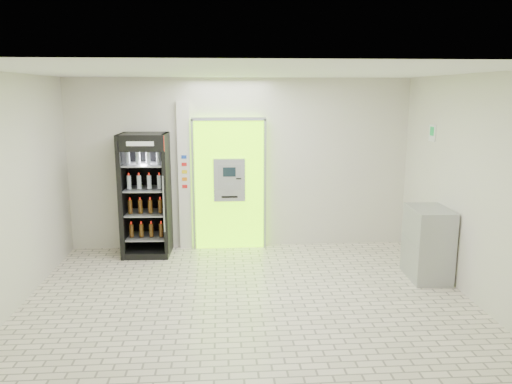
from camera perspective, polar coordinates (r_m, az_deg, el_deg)
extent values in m
plane|color=beige|center=(6.84, -0.87, -12.40)|extent=(6.00, 6.00, 0.00)
plane|color=beige|center=(8.85, -1.81, 3.21)|extent=(6.00, 0.00, 6.00)
plane|color=beige|center=(3.97, 1.10, -7.12)|extent=(6.00, 0.00, 6.00)
plane|color=beige|center=(6.91, -26.61, -0.34)|extent=(0.00, 5.00, 5.00)
plane|color=beige|center=(7.20, 23.68, 0.34)|extent=(0.00, 5.00, 5.00)
plane|color=white|center=(6.26, -0.95, 13.59)|extent=(6.00, 6.00, 0.00)
cube|color=#7BEB00|center=(8.83, -3.07, 0.88)|extent=(1.20, 0.12, 2.30)
cube|color=gray|center=(8.62, -3.15, 8.32)|extent=(1.28, 0.04, 0.06)
cube|color=gray|center=(8.77, -7.18, 0.73)|extent=(0.04, 0.04, 2.30)
cube|color=gray|center=(8.79, 1.04, 0.85)|extent=(0.04, 0.04, 2.30)
cube|color=black|center=(8.92, -2.38, -3.29)|extent=(0.62, 0.01, 0.67)
cube|color=black|center=(8.66, -5.39, 6.18)|extent=(0.22, 0.01, 0.18)
cube|color=#999BA0|center=(8.70, -3.07, 1.39)|extent=(0.55, 0.12, 0.75)
cube|color=black|center=(8.61, -3.07, 2.30)|extent=(0.22, 0.01, 0.16)
cube|color=gray|center=(8.66, -3.05, 0.47)|extent=(0.16, 0.01, 0.12)
cube|color=black|center=(8.64, -2.00, 1.53)|extent=(0.09, 0.01, 0.02)
cube|color=black|center=(8.70, -3.04, -0.56)|extent=(0.28, 0.01, 0.03)
cube|color=silver|center=(8.85, -8.15, 1.78)|extent=(0.22, 0.10, 2.60)
cube|color=#193FB2|center=(8.74, -8.24, 3.98)|extent=(0.09, 0.01, 0.06)
cube|color=red|center=(8.76, -8.21, 3.14)|extent=(0.09, 0.01, 0.06)
cube|color=yellow|center=(8.78, -8.19, 2.30)|extent=(0.09, 0.01, 0.06)
cube|color=orange|center=(8.80, -8.16, 1.47)|extent=(0.09, 0.01, 0.06)
cube|color=red|center=(8.82, -8.14, 0.63)|extent=(0.09, 0.01, 0.06)
cube|color=black|center=(8.66, -12.49, -0.33)|extent=(0.81, 0.74, 2.08)
cube|color=black|center=(8.97, -12.19, 0.10)|extent=(0.78, 0.08, 2.08)
cube|color=red|center=(8.18, -13.12, 5.40)|extent=(0.77, 0.04, 0.25)
cube|color=white|center=(8.17, -13.12, 5.40)|extent=(0.44, 0.02, 0.07)
cube|color=black|center=(8.91, -12.22, -6.57)|extent=(0.81, 0.74, 0.10)
cylinder|color=gray|center=(8.27, -10.52, -1.39)|extent=(0.02, 0.02, 0.94)
cube|color=gray|center=(8.83, -12.29, -4.96)|extent=(0.68, 0.63, 0.02)
cube|color=gray|center=(8.72, -12.40, -2.34)|extent=(0.68, 0.63, 0.02)
cube|color=gray|center=(8.64, -12.52, 0.35)|extent=(0.68, 0.63, 0.02)
cube|color=gray|center=(8.57, -12.64, 3.08)|extent=(0.68, 0.63, 0.02)
cube|color=#999BA0|center=(7.90, 19.04, -5.58)|extent=(0.58, 0.84, 1.08)
cube|color=gray|center=(7.78, 17.22, -5.30)|extent=(0.04, 0.79, 0.01)
cube|color=white|center=(8.37, 19.53, 6.36)|extent=(0.02, 0.22, 0.26)
cube|color=#0B8136|center=(8.36, 19.46, 6.57)|extent=(0.00, 0.14, 0.14)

